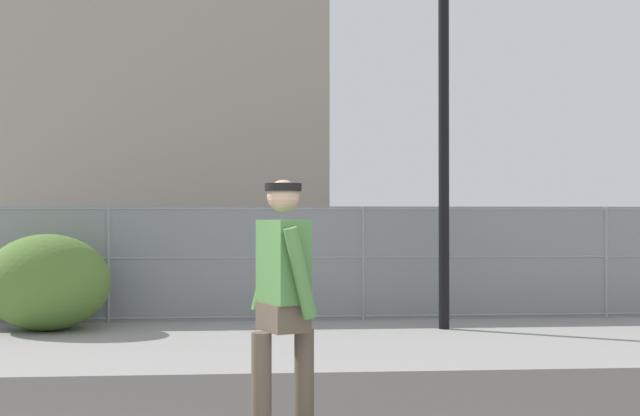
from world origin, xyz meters
TOP-DOWN VIEW (x-y plane):
  - skater at (0.44, 1.41)m, footprint 0.70×0.62m
  - chain_fence at (0.00, 9.54)m, footprint 20.53×0.06m
  - street_lamp at (3.12, 8.36)m, footprint 0.44×0.44m
  - library_building at (-6.02, 47.51)m, footprint 20.94×11.96m
  - shrub_left at (-2.78, 8.63)m, footprint 1.85×1.51m

SIDE VIEW (x-z plane):
  - shrub_left at x=-2.78m, z-range 0.00..1.43m
  - chain_fence at x=0.00m, z-range 0.01..1.86m
  - skater at x=0.44m, z-range 0.21..2.07m
  - street_lamp at x=3.12m, z-range 0.83..7.49m
  - library_building at x=-6.02m, z-range 0.00..24.56m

